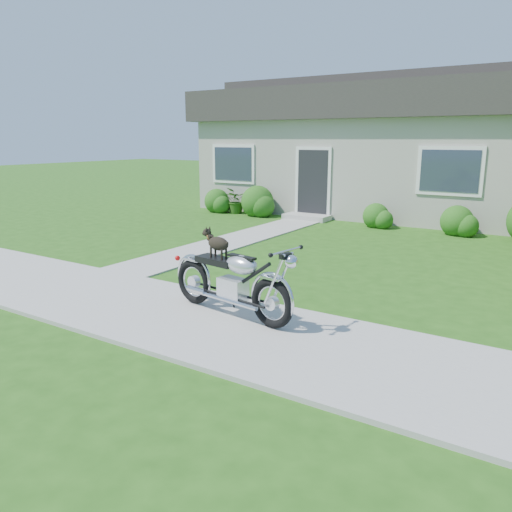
{
  "coord_description": "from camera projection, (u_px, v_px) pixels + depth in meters",
  "views": [
    {
      "loc": [
        5.38,
        -5.02,
        2.44
      ],
      "look_at": [
        1.52,
        1.0,
        0.75
      ],
      "focal_mm": 35.0,
      "sensor_mm": 36.0,
      "label": 1
    }
  ],
  "objects": [
    {
      "name": "ground",
      "position": [
        135.0,
        305.0,
        7.5
      ],
      "size": [
        80.0,
        80.0,
        0.0
      ],
      "primitive_type": "plane",
      "color": "#235114",
      "rests_on": "ground"
    },
    {
      "name": "sidewalk",
      "position": [
        135.0,
        304.0,
        7.49
      ],
      "size": [
        24.0,
        2.2,
        0.04
      ],
      "primitive_type": "cube",
      "color": "#9E9B93",
      "rests_on": "ground"
    },
    {
      "name": "walkway",
      "position": [
        240.0,
        239.0,
        12.38
      ],
      "size": [
        1.2,
        8.0,
        0.03
      ],
      "primitive_type": "cube",
      "color": "#9E9B93",
      "rests_on": "ground"
    },
    {
      "name": "house",
      "position": [
        393.0,
        147.0,
        16.83
      ],
      "size": [
        12.6,
        7.03,
        4.5
      ],
      "color": "#B9B5A7",
      "rests_on": "ground"
    },
    {
      "name": "shrub_row",
      "position": [
        371.0,
        212.0,
        14.06
      ],
      "size": [
        10.47,
        1.17,
        1.17
      ],
      "color": "#265917",
      "rests_on": "ground"
    },
    {
      "name": "potted_plant_left",
      "position": [
        237.0,
        201.0,
        16.54
      ],
      "size": [
        1.02,
        1.01,
        0.86
      ],
      "primitive_type": "imported",
      "rotation": [
        0.0,
        0.0,
        5.58
      ],
      "color": "#275115",
      "rests_on": "ground"
    },
    {
      "name": "potted_plant_right",
      "position": [
        381.0,
        215.0,
        13.98
      ],
      "size": [
        0.46,
        0.46,
        0.68
      ],
      "primitive_type": "imported",
      "rotation": [
        0.0,
        0.0,
        1.82
      ],
      "color": "#1B631B",
      "rests_on": "ground"
    },
    {
      "name": "motorcycle_with_dog",
      "position": [
        232.0,
        280.0,
        6.82
      ],
      "size": [
        2.22,
        0.67,
        1.17
      ],
      "rotation": [
        0.0,
        0.0,
        -0.15
      ],
      "color": "black",
      "rests_on": "sidewalk"
    }
  ]
}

